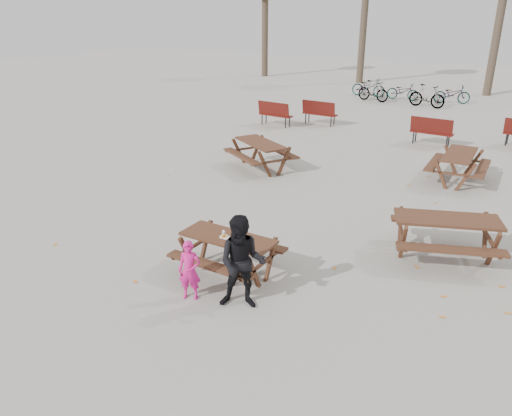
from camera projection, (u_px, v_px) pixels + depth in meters
The scene contains 13 objects.
ground at pixel (229, 273), 9.57m from camera, with size 80.00×80.00×0.00m, color gray.
main_picnic_table at pixel (228, 246), 9.34m from camera, with size 1.80×1.45×0.78m.
food_tray at pixel (225, 237), 9.20m from camera, with size 0.18×0.11×0.04m, color white.
bread_roll at pixel (225, 235), 9.19m from camera, with size 0.14×0.06×0.05m, color tan.
soda_bottle at pixel (224, 235), 9.17m from camera, with size 0.07×0.07×0.17m.
child at pixel (190, 270), 8.56m from camera, with size 0.39×0.26×1.08m, color #DE1B80.
adult at pixel (242, 263), 8.22m from camera, with size 0.80×0.63×1.65m, color black.
picnic_table_east at pixel (445, 238), 10.00m from camera, with size 2.02×1.63×0.87m, color #3D2016, non-canonical shape.
picnic_table_north at pixel (261, 156), 15.49m from camera, with size 1.99×1.61×0.86m, color #3D2016, non-canonical shape.
picnic_table_far at pixel (458, 167), 14.38m from camera, with size 1.96×1.57×0.84m, color #3D2016, non-canonical shape.
park_bench_row at pixel (381, 122), 19.57m from camera, with size 10.96×2.26×1.03m.
bicycle_row at pixel (403, 92), 26.43m from camera, with size 6.39×2.81×1.12m.
fallen_leaves at pixel (309, 232), 11.29m from camera, with size 11.00×11.00×0.01m, color #C7782F, non-canonical shape.
Camera 1 is at (4.83, -6.87, 4.77)m, focal length 35.00 mm.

